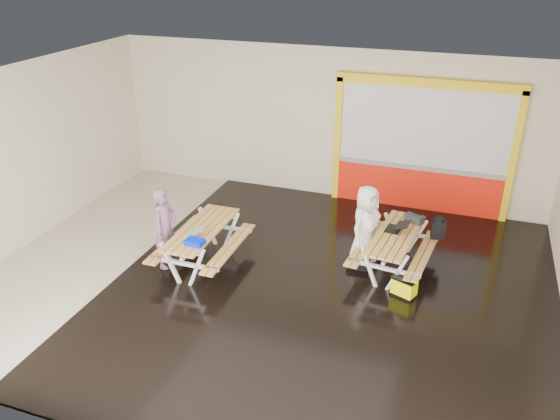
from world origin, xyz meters
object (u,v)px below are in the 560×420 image
at_px(person_right, 365,226).
at_px(person_left, 165,228).
at_px(dark_case, 359,263).
at_px(backpack, 438,228).
at_px(laptop_left, 194,233).
at_px(toolbox, 414,218).
at_px(laptop_right, 397,227).
at_px(blue_pouch, 195,242).
at_px(fluke_bag, 404,287).
at_px(picnic_table_left, 202,237).
at_px(picnic_table_right, 395,243).

bearing_deg(person_right, person_left, 133.61).
distance_m(person_right, dark_case, 0.71).
bearing_deg(backpack, laptop_left, -154.93).
xyz_separation_m(laptop_left, backpack, (4.08, 1.91, -0.13)).
relative_size(person_right, toolbox, 4.08).
relative_size(laptop_right, dark_case, 1.08).
xyz_separation_m(blue_pouch, fluke_bag, (3.54, 0.76, -0.62)).
height_order(picnic_table_left, backpack, backpack).
height_order(laptop_left, fluke_bag, laptop_left).
xyz_separation_m(backpack, fluke_bag, (-0.38, -1.46, -0.48)).
bearing_deg(person_left, dark_case, -66.92).
bearing_deg(toolbox, picnic_table_left, -156.28).
distance_m(toolbox, backpack, 0.47).
bearing_deg(picnic_table_right, laptop_left, -159.17).
bearing_deg(blue_pouch, toolbox, 32.25).
height_order(laptop_right, toolbox, toolbox).
bearing_deg(backpack, picnic_table_right, -138.31).
bearing_deg(dark_case, laptop_right, 26.86).
distance_m(picnic_table_right, laptop_right, 0.28).
distance_m(person_left, person_right, 3.67).
bearing_deg(dark_case, laptop_left, -157.72).
distance_m(picnic_table_right, person_left, 4.19).
relative_size(person_right, laptop_left, 4.00).
bearing_deg(laptop_left, fluke_bag, 6.94).
bearing_deg(blue_pouch, laptop_left, 118.43).
relative_size(person_right, fluke_bag, 3.23).
bearing_deg(person_right, picnic_table_right, -75.40).
relative_size(picnic_table_right, person_right, 1.31).
bearing_deg(picnic_table_left, backpack, 21.74).
xyz_separation_m(person_right, laptop_left, (-2.81, -1.36, 0.03)).
bearing_deg(picnic_table_right, picnic_table_left, -163.44).
bearing_deg(laptop_left, person_left, 179.96).
relative_size(backpack, dark_case, 1.03).
height_order(toolbox, fluke_bag, toolbox).
xyz_separation_m(person_left, backpack, (4.68, 1.91, -0.12)).
xyz_separation_m(laptop_right, dark_case, (-0.60, -0.30, -0.70)).
relative_size(picnic_table_right, backpack, 4.81).
relative_size(person_left, fluke_bag, 3.21).
xyz_separation_m(picnic_table_right, toolbox, (0.25, 0.59, 0.26)).
distance_m(picnic_table_right, laptop_left, 3.63).
bearing_deg(laptop_left, picnic_table_right, 20.83).
height_order(picnic_table_left, person_left, person_left).
height_order(picnic_table_right, dark_case, picnic_table_right).
bearing_deg(person_right, toolbox, -35.89).
bearing_deg(fluke_bag, laptop_right, 108.69).
distance_m(laptop_left, toolbox, 4.09).
height_order(laptop_right, backpack, laptop_right).
bearing_deg(backpack, dark_case, -149.42).
bearing_deg(person_left, picnic_table_left, -60.27).
relative_size(picnic_table_right, blue_pouch, 6.43).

